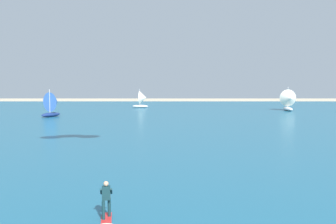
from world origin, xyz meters
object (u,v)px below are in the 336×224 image
at_px(sailboat_leading, 55,104).
at_px(sailboat_mid_right, 291,100).
at_px(kitesurfer, 108,207).
at_px(sailboat_mid_left, 144,99).

xyz_separation_m(sailboat_leading, sailboat_mid_right, (39.07, 9.89, 0.03)).
bearing_deg(sailboat_mid_right, kitesurfer, -113.73).
distance_m(kitesurfer, sailboat_mid_right, 59.98).
bearing_deg(sailboat_leading, sailboat_mid_right, 14.20).
relative_size(kitesurfer, sailboat_leading, 0.48).
height_order(kitesurfer, sailboat_mid_right, sailboat_mid_right).
distance_m(sailboat_mid_left, sailboat_mid_right, 27.47).
distance_m(sailboat_leading, sailboat_mid_right, 40.30).
bearing_deg(sailboat_mid_right, sailboat_leading, -165.80).
height_order(sailboat_leading, sailboat_mid_right, sailboat_mid_right).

